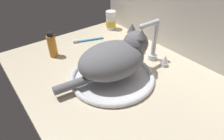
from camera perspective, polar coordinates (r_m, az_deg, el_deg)
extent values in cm
cube|color=beige|center=(76.43, 2.31, -3.72)|extent=(102.33, 69.18, 3.00)
cube|color=beige|center=(92.05, 20.55, 13.91)|extent=(102.33, 2.40, 38.14)
torus|color=white|center=(75.47, 0.00, -1.84)|extent=(33.55, 33.55, 2.00)
cylinder|color=white|center=(75.90, 0.00, -2.26)|extent=(30.54, 30.54, 0.60)
cylinder|color=silver|center=(88.97, 11.94, 3.91)|extent=(4.00, 4.00, 2.39)
cylinder|color=silver|center=(84.66, 12.69, 9.08)|extent=(2.00, 2.00, 15.63)
sphere|color=silver|center=(81.55, 13.42, 13.98)|extent=(2.20, 2.20, 2.20)
cylinder|color=silver|center=(78.36, 11.24, 13.36)|extent=(2.00, 8.86, 2.00)
sphere|color=silver|center=(75.29, 8.89, 12.67)|extent=(2.10, 2.10, 2.10)
cylinder|color=silver|center=(93.02, 8.77, 5.53)|extent=(3.20, 3.20, 1.60)
cone|color=silver|center=(91.72, 8.92, 6.97)|extent=(2.88, 2.88, 3.76)
cylinder|color=silver|center=(85.71, 15.30, 1.70)|extent=(3.20, 3.20, 1.60)
cone|color=silver|center=(84.29, 15.58, 3.20)|extent=(2.88, 2.88, 3.76)
ellipsoid|color=slate|center=(71.11, 0.00, 2.96)|extent=(21.73, 28.41, 13.06)
sphere|color=slate|center=(74.18, 7.08, 7.90)|extent=(9.75, 9.75, 9.75)
cone|color=slate|center=(74.01, 6.00, 12.42)|extent=(3.71, 3.71, 3.66)
cone|color=slate|center=(69.84, 8.84, 10.70)|extent=(3.71, 3.71, 3.66)
ellipsoid|color=silver|center=(76.71, 9.24, 7.87)|extent=(4.42, 3.41, 3.12)
ellipsoid|color=silver|center=(75.85, 6.01, 4.46)|extent=(11.08, 8.57, 7.18)
cylinder|color=slate|center=(68.84, -11.65, -4.29)|extent=(4.88, 14.11, 3.20)
cylinder|color=#C67A23|center=(91.49, -17.41, 6.79)|extent=(3.93, 3.93, 10.27)
cylinder|color=black|center=(88.87, -18.11, 10.18)|extent=(2.95, 2.95, 1.80)
cylinder|color=white|center=(116.11, -0.34, 14.14)|extent=(5.63, 5.63, 8.31)
cylinder|color=gold|center=(116.35, -0.34, 13.84)|extent=(5.80, 5.80, 3.32)
cylinder|color=white|center=(114.24, -0.35, 16.62)|extent=(5.91, 5.91, 2.33)
cylinder|color=#338CD1|center=(104.02, -6.35, 9.00)|extent=(5.42, 13.53, 1.00)
cube|color=white|center=(102.53, -10.91, 8.51)|extent=(1.97, 2.85, 1.20)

